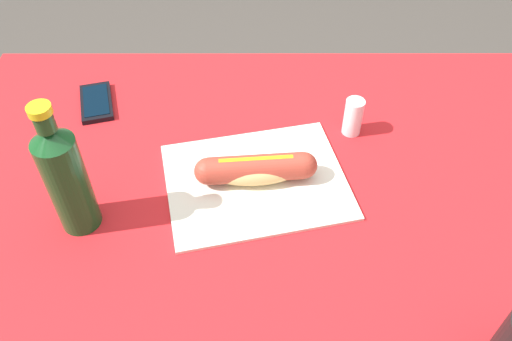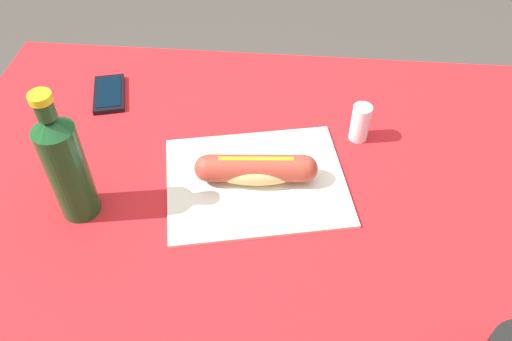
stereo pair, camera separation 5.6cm
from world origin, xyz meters
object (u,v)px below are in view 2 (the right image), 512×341
(hot_dog, at_px, (256,169))
(cell_phone, at_px, (109,94))
(soda_bottle, at_px, (66,165))
(salt_shaker, at_px, (360,123))

(hot_dog, distance_m, cell_phone, 0.40)
(soda_bottle, bearing_deg, cell_phone, -82.35)
(soda_bottle, xyz_separation_m, salt_shaker, (-0.47, -0.22, -0.07))
(hot_dog, xyz_separation_m, salt_shaker, (-0.19, -0.13, 0.00))
(cell_phone, xyz_separation_m, soda_bottle, (-0.04, 0.31, 0.10))
(cell_phone, height_order, salt_shaker, salt_shaker)
(cell_phone, relative_size, salt_shaker, 1.76)
(cell_phone, distance_m, soda_bottle, 0.33)
(cell_phone, bearing_deg, soda_bottle, 97.65)
(hot_dog, xyz_separation_m, soda_bottle, (0.29, 0.09, 0.07))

